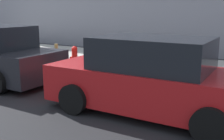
% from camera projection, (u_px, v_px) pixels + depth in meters
% --- Properties ---
extents(ground_plane, '(40.00, 40.00, 0.00)m').
position_uv_depth(ground_plane, '(42.00, 72.00, 9.71)').
color(ground_plane, black).
extents(sidewalk_curb, '(18.00, 5.00, 0.14)m').
position_uv_depth(sidewalk_curb, '(86.00, 60.00, 11.76)').
color(sidewalk_curb, '#ADA89E').
rests_on(sidewalk_curb, ground_plane).
extents(suitcase_teal_0, '(0.49, 0.29, 0.74)m').
position_uv_depth(suitcase_teal_0, '(157.00, 68.00, 8.08)').
color(suitcase_teal_0, '#0F606B').
rests_on(suitcase_teal_0, sidewalk_curb).
extents(suitcase_red_1, '(0.40, 0.22, 0.75)m').
position_uv_depth(suitcase_red_1, '(142.00, 66.00, 8.35)').
color(suitcase_red_1, red).
rests_on(suitcase_red_1, sidewalk_curb).
extents(suitcase_silver_2, '(0.41, 0.28, 0.99)m').
position_uv_depth(suitcase_silver_2, '(130.00, 64.00, 8.62)').
color(suitcase_silver_2, '#9EA0A8').
rests_on(suitcase_silver_2, sidewalk_curb).
extents(suitcase_maroon_3, '(0.49, 0.26, 0.75)m').
position_uv_depth(suitcase_maroon_3, '(116.00, 65.00, 8.85)').
color(suitcase_maroon_3, maroon).
rests_on(suitcase_maroon_3, sidewalk_curb).
extents(suitcase_olive_4, '(0.43, 0.24, 0.78)m').
position_uv_depth(suitcase_olive_4, '(103.00, 64.00, 9.09)').
color(suitcase_olive_4, '#59601E').
rests_on(suitcase_olive_4, sidewalk_curb).
extents(suitcase_black_5, '(0.41, 0.25, 0.86)m').
position_uv_depth(suitcase_black_5, '(94.00, 60.00, 9.43)').
color(suitcase_black_5, black).
rests_on(suitcase_black_5, sidewalk_curb).
extents(fire_hydrant, '(0.39, 0.21, 0.75)m').
position_uv_depth(fire_hydrant, '(75.00, 56.00, 9.77)').
color(fire_hydrant, red).
rests_on(fire_hydrant, sidewalk_curb).
extents(bollard_post, '(0.12, 0.12, 0.80)m').
position_uv_depth(bollard_post, '(57.00, 55.00, 10.02)').
color(bollard_post, brown).
rests_on(bollard_post, sidewalk_curb).
extents(parking_meter, '(0.12, 0.09, 1.27)m').
position_uv_depth(parking_meter, '(207.00, 54.00, 7.56)').
color(parking_meter, slate).
rests_on(parking_meter, sidewalk_curb).
extents(parked_car_red_0, '(4.48, 2.07, 1.60)m').
position_uv_depth(parked_car_red_0, '(152.00, 78.00, 5.75)').
color(parked_car_red_0, '#AD1619').
rests_on(parked_car_red_0, ground_plane).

